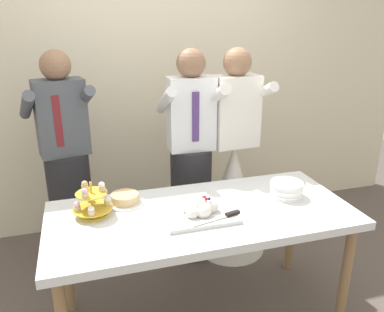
{
  "coord_description": "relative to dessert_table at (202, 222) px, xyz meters",
  "views": [
    {
      "loc": [
        -0.64,
        -1.94,
        1.86
      ],
      "look_at": [
        -0.02,
        0.15,
        1.07
      ],
      "focal_mm": 36.11,
      "sensor_mm": 36.0,
      "label": 1
    }
  ],
  "objects": [
    {
      "name": "cupcake_stand",
      "position": [
        -0.62,
        0.14,
        0.15
      ],
      "size": [
        0.23,
        0.23,
        0.21
      ],
      "color": "gold",
      "rests_on": "dessert_table"
    },
    {
      "name": "person_guest",
      "position": [
        -0.77,
        0.88,
        0.05
      ],
      "size": [
        0.55,
        0.57,
        1.66
      ],
      "color": "#232328",
      "rests_on": "ground_plane"
    },
    {
      "name": "person_bride",
      "position": [
        0.49,
        0.7,
        -0.12
      ],
      "size": [
        0.56,
        0.56,
        1.66
      ],
      "color": "white",
      "rests_on": "ground_plane"
    },
    {
      "name": "rear_wall",
      "position": [
        0.0,
        1.47,
        0.75
      ],
      "size": [
        5.2,
        0.1,
        2.9
      ],
      "primitive_type": "cube",
      "color": "beige",
      "rests_on": "ground_plane"
    },
    {
      "name": "plate_stack",
      "position": [
        0.58,
        0.04,
        0.12
      ],
      "size": [
        0.21,
        0.21,
        0.1
      ],
      "color": "white",
      "rests_on": "dessert_table"
    },
    {
      "name": "round_cake",
      "position": [
        -0.42,
        0.24,
        0.1
      ],
      "size": [
        0.24,
        0.24,
        0.06
      ],
      "color": "white",
      "rests_on": "dessert_table"
    },
    {
      "name": "person_groom",
      "position": [
        0.14,
        0.72,
        0.05
      ],
      "size": [
        0.47,
        0.5,
        1.66
      ],
      "color": "#232328",
      "rests_on": "ground_plane"
    },
    {
      "name": "main_cake_tray",
      "position": [
        -0.04,
        -0.05,
        0.11
      ],
      "size": [
        0.43,
        0.31,
        0.13
      ],
      "color": "silver",
      "rests_on": "dessert_table"
    },
    {
      "name": "dessert_table",
      "position": [
        0.0,
        0.0,
        0.0
      ],
      "size": [
        1.8,
        0.8,
        0.78
      ],
      "color": "silver",
      "rests_on": "ground_plane"
    }
  ]
}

